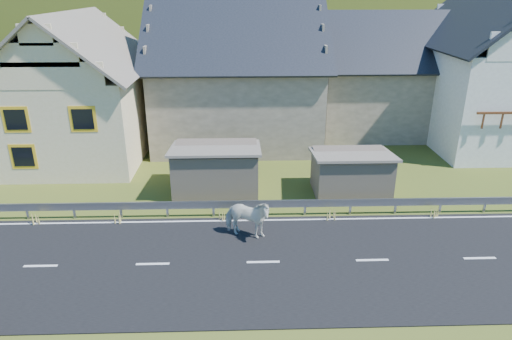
{
  "coord_description": "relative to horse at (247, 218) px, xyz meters",
  "views": [
    {
      "loc": [
        -0.71,
        -14.1,
        9.34
      ],
      "look_at": [
        -0.14,
        3.91,
        2.08
      ],
      "focal_mm": 32.0,
      "sensor_mm": 36.0,
      "label": 1
    }
  ],
  "objects": [
    {
      "name": "house_white",
      "position": [
        15.56,
        12.17,
        4.19
      ],
      "size": [
        8.8,
        10.8,
        9.7
      ],
      "color": "white",
      "rests_on": "ground"
    },
    {
      "name": "house_cream",
      "position": [
        -9.44,
        10.17,
        3.48
      ],
      "size": [
        7.8,
        9.8,
        8.3
      ],
      "color": "beige",
      "rests_on": "ground"
    },
    {
      "name": "house_stone_a",
      "position": [
        -0.44,
        13.17,
        3.76
      ],
      "size": [
        10.8,
        9.8,
        8.9
      ],
      "color": "tan",
      "rests_on": "ground"
    },
    {
      "name": "ground",
      "position": [
        0.56,
        -1.83,
        -0.87
      ],
      "size": [
        160.0,
        160.0,
        0.0
      ],
      "primitive_type": "plane",
      "color": "#374915",
      "rests_on": "ground"
    },
    {
      "name": "guardrail",
      "position": [
        0.56,
        1.85,
        -0.31
      ],
      "size": [
        28.1,
        0.09,
        0.75
      ],
      "color": "#93969B",
      "rests_on": "ground"
    },
    {
      "name": "mountain",
      "position": [
        5.56,
        178.17,
        -20.87
      ],
      "size": [
        440.0,
        280.0,
        260.0
      ],
      "primitive_type": "ellipsoid",
      "color": "#2F3F12",
      "rests_on": "ground"
    },
    {
      "name": "lane_markings",
      "position": [
        0.56,
        -1.83,
        -0.83
      ],
      "size": [
        60.0,
        6.6,
        0.01
      ],
      "primitive_type": "cube",
      "color": "silver",
      "rests_on": "road"
    },
    {
      "name": "shed_right",
      "position": [
        5.06,
        4.17,
        0.13
      ],
      "size": [
        3.8,
        2.9,
        2.2
      ],
      "primitive_type": "cube",
      "color": "#65584B",
      "rests_on": "ground"
    },
    {
      "name": "conifer_patch",
      "position": [
        -54.44,
        108.17,
        5.13
      ],
      "size": [
        76.0,
        50.0,
        28.0
      ],
      "primitive_type": "ellipsoid",
      "color": "black",
      "rests_on": "ground"
    },
    {
      "name": "road",
      "position": [
        0.56,
        -1.83,
        -0.85
      ],
      "size": [
        60.0,
        7.0,
        0.04
      ],
      "primitive_type": "cube",
      "color": "black",
      "rests_on": "ground"
    },
    {
      "name": "house_stone_b",
      "position": [
        9.56,
        15.17,
        3.36
      ],
      "size": [
        9.8,
        8.8,
        8.1
      ],
      "color": "tan",
      "rests_on": "ground"
    },
    {
      "name": "shed_left",
      "position": [
        -1.44,
        4.67,
        0.23
      ],
      "size": [
        4.3,
        3.3,
        2.4
      ],
      "primitive_type": "cube",
      "color": "#65584B",
      "rests_on": "ground"
    },
    {
      "name": "horse",
      "position": [
        0.0,
        0.0,
        0.0
      ],
      "size": [
        1.52,
        2.17,
        1.67
      ],
      "primitive_type": "imported",
      "rotation": [
        0.0,
        0.0,
        1.23
      ],
      "color": "silver",
      "rests_on": "road"
    }
  ]
}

